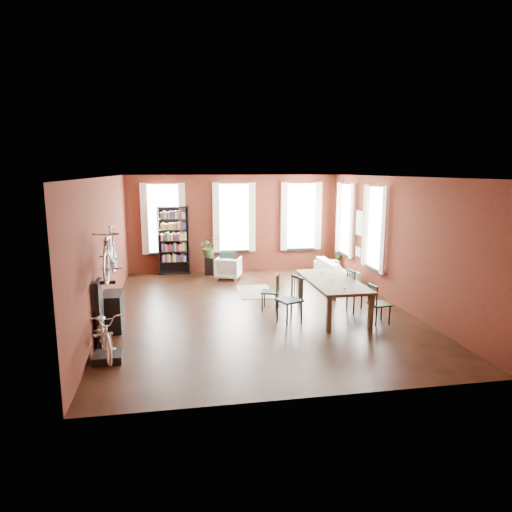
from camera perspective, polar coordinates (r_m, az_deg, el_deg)
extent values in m
plane|color=black|center=(11.26, 0.19, -6.63)|extent=(9.00, 9.00, 0.00)
cube|color=white|center=(10.75, 0.20, 9.89)|extent=(7.00, 9.00, 0.04)
cube|color=#481A12|center=(15.30, -2.78, 4.11)|extent=(7.00, 0.04, 3.20)
cube|color=#481A12|center=(6.60, 7.10, -4.79)|extent=(7.00, 0.04, 3.20)
cube|color=#481A12|center=(10.84, -18.34, 0.85)|extent=(0.04, 9.00, 3.20)
cube|color=#481A12|center=(12.00, 16.88, 1.84)|extent=(0.04, 9.00, 3.20)
cube|color=white|center=(15.13, -11.48, 4.60)|extent=(1.00, 0.04, 2.20)
cube|color=beige|center=(15.07, -11.48, 4.57)|extent=(1.40, 0.06, 2.30)
cube|color=white|center=(15.25, -2.78, 4.85)|extent=(1.00, 0.04, 2.20)
cube|color=beige|center=(15.18, -2.74, 4.82)|extent=(1.40, 0.06, 2.30)
cube|color=white|center=(15.70, 5.61, 4.98)|extent=(1.00, 0.04, 2.20)
cube|color=beige|center=(15.63, 5.68, 4.95)|extent=(1.40, 0.06, 2.30)
cube|color=white|center=(12.85, 14.82, 3.41)|extent=(0.04, 1.00, 2.20)
cube|color=beige|center=(12.83, 14.53, 3.41)|extent=(0.06, 1.40, 2.30)
cube|color=white|center=(14.87, 11.29, 4.50)|extent=(0.04, 1.00, 2.20)
cube|color=beige|center=(14.84, 11.04, 4.50)|extent=(0.06, 1.40, 2.30)
cube|color=black|center=(13.85, 12.89, 4.00)|extent=(0.04, 0.55, 0.75)
cube|color=black|center=(13.97, 12.74, 0.53)|extent=(0.04, 0.45, 0.35)
cube|color=brown|center=(10.87, 9.49, -5.13)|extent=(1.11, 2.44, 0.83)
cube|color=#1B393C|center=(10.18, 4.19, -5.51)|extent=(0.62, 0.62, 1.03)
cube|color=#1D2F1C|center=(11.09, 1.79, -4.46)|extent=(0.54, 0.54, 0.91)
cube|color=black|center=(10.49, 15.17, -5.81)|extent=(0.45, 0.45, 0.88)
cube|color=#1A3937|center=(11.20, 12.66, -4.26)|extent=(0.50, 0.50, 1.03)
cube|color=black|center=(15.05, -10.25, 1.92)|extent=(1.00, 0.32, 2.20)
imported|color=silver|center=(14.28, -3.48, -1.35)|extent=(0.92, 0.89, 0.75)
imported|color=beige|center=(14.35, 10.01, -1.31)|extent=(0.61, 2.08, 0.81)
cube|color=black|center=(12.77, -0.16, -4.49)|extent=(0.96, 1.50, 0.01)
cube|color=black|center=(8.74, -18.02, -11.92)|extent=(0.51, 0.51, 0.14)
cube|color=black|center=(9.31, -18.95, -6.78)|extent=(0.16, 0.60, 1.30)
cube|color=black|center=(10.22, -17.43, -6.61)|extent=(0.40, 0.80, 0.80)
cube|color=black|center=(14.86, -5.80, -1.27)|extent=(0.35, 0.35, 0.57)
imported|color=#305C25|center=(15.53, 10.09, -1.40)|extent=(0.48, 0.69, 0.28)
imported|color=#305D25|center=(12.30, 14.25, -5.07)|extent=(0.37, 0.50, 0.16)
imported|color=beige|center=(8.43, -18.57, -6.54)|extent=(0.76, 0.95, 1.59)
imported|color=#A5A8AD|center=(8.95, -17.94, 2.34)|extent=(0.47, 1.00, 1.66)
imported|color=#366026|center=(14.78, -5.86, 0.84)|extent=(0.72, 0.77, 0.53)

